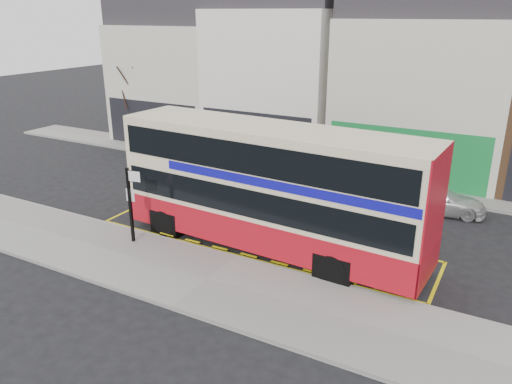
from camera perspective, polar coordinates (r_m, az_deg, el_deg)
The scene contains 15 objects.
ground at distance 19.35m, azimuth -1.73°, elevation -7.26°, with size 120.00×120.00×0.00m, color black.
pavement at distance 17.62m, azimuth -5.59°, elevation -10.00°, with size 40.00×4.00×0.15m, color gray.
kerb at distance 19.03m, azimuth -2.31°, elevation -7.51°, with size 40.00×0.15×0.15m, color gray.
far_pavement at distance 28.63m, azimuth 9.51°, elevation 1.80°, with size 50.00×3.00×0.15m, color gray.
road_markings at distance 20.60m, azimuth 0.54°, elevation -5.47°, with size 14.00×3.40×0.01m, color yellow, non-canonical shape.
terrace_far_left at distance 37.43m, azimuth -8.16°, elevation 13.54°, with size 8.00×8.01×10.80m.
terrace_left at distance 33.23m, azimuth 3.26°, elevation 13.79°, with size 8.00×8.01×11.80m.
terrace_green_shop at distance 30.49m, azimuth 19.00°, elevation 11.75°, with size 9.00×8.01×11.30m.
double_decker_bus at distance 18.92m, azimuth 1.74°, elevation 0.58°, with size 12.39×3.48×4.90m.
bus_stop_post at distance 20.01m, azimuth -14.08°, elevation -0.70°, with size 0.77×0.16×3.09m.
car_silver at distance 30.39m, azimuth -9.04°, elevation 4.24°, with size 1.81×4.49×1.53m, color #9F9EA3.
car_grey at distance 28.13m, azimuth 4.57°, elevation 3.01°, with size 1.47×4.23×1.39m, color #42464A.
car_white at distance 24.67m, azimuth 20.00°, elevation -0.80°, with size 1.74×4.27×1.24m, color silver.
street_tree_left at distance 36.36m, azimuth -13.96°, elevation 12.85°, with size 3.21×3.21×6.94m.
street_tree_right at distance 27.83m, azimuth 20.80°, elevation 8.47°, with size 2.67×2.67×5.77m.
Camera 1 is at (8.82, -14.80, 8.82)m, focal length 35.00 mm.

